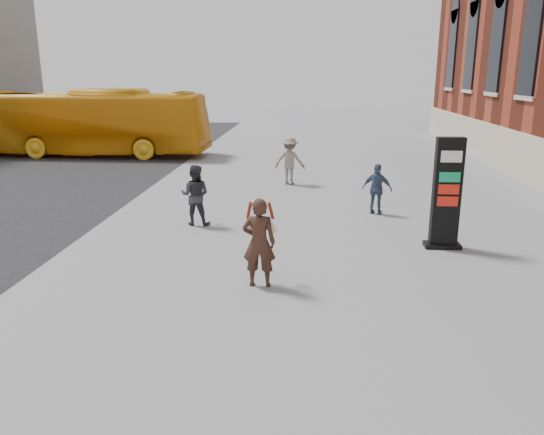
# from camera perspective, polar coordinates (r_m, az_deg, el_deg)

# --- Properties ---
(ground) EXTENTS (100.00, 100.00, 0.00)m
(ground) POSITION_cam_1_polar(r_m,az_deg,el_deg) (11.21, -0.86, -6.38)
(ground) COLOR #9E9EA3
(info_pylon) EXTENTS (0.86, 0.43, 2.70)m
(info_pylon) POSITION_cam_1_polar(r_m,az_deg,el_deg) (13.33, 18.26, 2.44)
(info_pylon) COLOR black
(info_pylon) RESTS_ON ground
(woman) EXTENTS (0.69, 0.61, 1.81)m
(woman) POSITION_cam_1_polar(r_m,az_deg,el_deg) (10.47, -1.41, -2.57)
(woman) COLOR #301C14
(woman) RESTS_ON ground
(bus) EXTENTS (12.06, 3.03, 3.34)m
(bus) POSITION_cam_1_polar(r_m,az_deg,el_deg) (28.91, -19.00, 9.63)
(bus) COLOR orange
(bus) RESTS_ON road
(pedestrian_a) EXTENTS (0.86, 0.69, 1.70)m
(pedestrian_a) POSITION_cam_1_polar(r_m,az_deg,el_deg) (14.91, -8.26, 2.41)
(pedestrian_a) COLOR #2C2C33
(pedestrian_a) RESTS_ON ground
(pedestrian_b) EXTENTS (1.26, 0.85, 1.81)m
(pedestrian_b) POSITION_cam_1_polar(r_m,az_deg,el_deg) (20.29, 1.92, 6.14)
(pedestrian_b) COLOR gray
(pedestrian_b) RESTS_ON ground
(pedestrian_c) EXTENTS (0.97, 0.65, 1.53)m
(pedestrian_c) POSITION_cam_1_polar(r_m,az_deg,el_deg) (16.21, 11.24, 3.01)
(pedestrian_c) COLOR #3A4A68
(pedestrian_c) RESTS_ON ground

